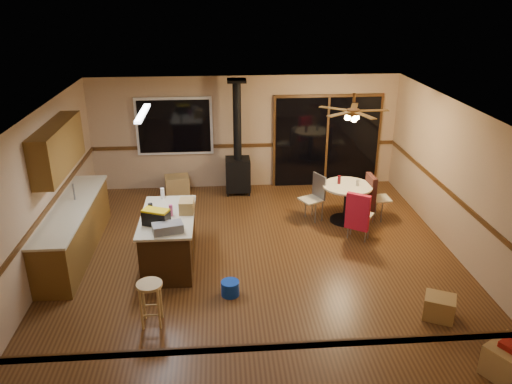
{
  "coord_description": "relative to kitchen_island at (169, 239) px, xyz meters",
  "views": [
    {
      "loc": [
        -0.61,
        -7.58,
        4.43
      ],
      "look_at": [
        0.0,
        0.3,
        1.15
      ],
      "focal_mm": 35.0,
      "sensor_mm": 36.0,
      "label": 1
    }
  ],
  "objects": [
    {
      "name": "floor",
      "position": [
        1.5,
        0.0,
        -0.45
      ],
      "size": [
        7.0,
        7.0,
        0.0
      ],
      "primitive_type": "plane",
      "color": "#502F16",
      "rests_on": "ground"
    },
    {
      "name": "ceiling",
      "position": [
        1.5,
        0.0,
        2.15
      ],
      "size": [
        7.0,
        7.0,
        0.0
      ],
      "primitive_type": "plane",
      "rotation": [
        3.14,
        0.0,
        0.0
      ],
      "color": "silver",
      "rests_on": "ground"
    },
    {
      "name": "wall_back",
      "position": [
        1.5,
        3.5,
        0.85
      ],
      "size": [
        7.0,
        0.0,
        7.0
      ],
      "primitive_type": "plane",
      "rotation": [
        1.57,
        0.0,
        0.0
      ],
      "color": "tan",
      "rests_on": "ground"
    },
    {
      "name": "wall_front",
      "position": [
        1.5,
        -3.5,
        0.85
      ],
      "size": [
        7.0,
        0.0,
        7.0
      ],
      "primitive_type": "plane",
      "rotation": [
        -1.57,
        0.0,
        0.0
      ],
      "color": "tan",
      "rests_on": "ground"
    },
    {
      "name": "wall_left",
      "position": [
        -2.0,
        0.0,
        0.85
      ],
      "size": [
        0.0,
        7.0,
        7.0
      ],
      "primitive_type": "plane",
      "rotation": [
        1.57,
        0.0,
        1.57
      ],
      "color": "tan",
      "rests_on": "ground"
    },
    {
      "name": "wall_right",
      "position": [
        5.0,
        0.0,
        0.85
      ],
      "size": [
        0.0,
        7.0,
        7.0
      ],
      "primitive_type": "plane",
      "rotation": [
        1.57,
        0.0,
        -1.57
      ],
      "color": "tan",
      "rests_on": "ground"
    },
    {
      "name": "chair_rail",
      "position": [
        1.5,
        0.0,
        0.55
      ],
      "size": [
        7.0,
        7.0,
        0.08
      ],
      "primitive_type": null,
      "color": "#482B12",
      "rests_on": "ground"
    },
    {
      "name": "window",
      "position": [
        -0.1,
        3.45,
        1.05
      ],
      "size": [
        1.72,
        0.1,
        1.32
      ],
      "primitive_type": "cube",
      "color": "black",
      "rests_on": "ground"
    },
    {
      "name": "sliding_door",
      "position": [
        3.4,
        3.45,
        0.6
      ],
      "size": [
        2.52,
        0.1,
        2.1
      ],
      "primitive_type": "cube",
      "color": "black",
      "rests_on": "ground"
    },
    {
      "name": "lower_cabinets",
      "position": [
        -1.7,
        0.5,
        -0.02
      ],
      "size": [
        0.6,
        3.0,
        0.86
      ],
      "primitive_type": "cube",
      "color": "brown",
      "rests_on": "ground"
    },
    {
      "name": "countertop",
      "position": [
        -1.7,
        0.5,
        0.43
      ],
      "size": [
        0.64,
        3.04,
        0.04
      ],
      "primitive_type": "cube",
      "color": "beige",
      "rests_on": "lower_cabinets"
    },
    {
      "name": "upper_cabinets",
      "position": [
        -1.83,
        0.7,
        1.45
      ],
      "size": [
        0.35,
        2.0,
        0.8
      ],
      "primitive_type": "cube",
      "color": "brown",
      "rests_on": "ground"
    },
    {
      "name": "kitchen_island",
      "position": [
        0.0,
        0.0,
        0.0
      ],
      "size": [
        0.88,
        1.68,
        0.9
      ],
      "color": "#321E0C",
      "rests_on": "ground"
    },
    {
      "name": "wood_stove",
      "position": [
        1.3,
        3.05,
        0.28
      ],
      "size": [
        0.55,
        0.5,
        2.52
      ],
      "color": "black",
      "rests_on": "ground"
    },
    {
      "name": "ceiling_fan",
      "position": [
        3.4,
        1.4,
        1.76
      ],
      "size": [
        0.24,
        0.24,
        0.55
      ],
      "color": "brown",
      "rests_on": "ceiling"
    },
    {
      "name": "fluorescent_strip",
      "position": [
        -0.3,
        0.3,
        2.11
      ],
      "size": [
        0.1,
        1.2,
        0.04
      ],
      "primitive_type": "cube",
      "color": "white",
      "rests_on": "ceiling"
    },
    {
      "name": "toolbox_grey",
      "position": [
        0.06,
        -0.61,
        0.52
      ],
      "size": [
        0.51,
        0.36,
        0.14
      ],
      "primitive_type": "cube",
      "rotation": [
        0.0,
        0.0,
        0.25
      ],
      "color": "slate",
      "rests_on": "kitchen_island"
    },
    {
      "name": "toolbox_black",
      "position": [
        -0.14,
        -0.33,
        0.56
      ],
      "size": [
        0.47,
        0.36,
        0.23
      ],
      "primitive_type": "cube",
      "rotation": [
        0.0,
        0.0,
        -0.38
      ],
      "color": "black",
      "rests_on": "kitchen_island"
    },
    {
      "name": "toolbox_yellow_lid",
      "position": [
        -0.14,
        -0.33,
        0.69
      ],
      "size": [
        0.46,
        0.35,
        0.03
      ],
      "primitive_type": "cube",
      "rotation": [
        0.0,
        0.0,
        -0.38
      ],
      "color": "gold",
      "rests_on": "toolbox_black"
    },
    {
      "name": "box_on_island",
      "position": [
        0.32,
        0.12,
        0.56
      ],
      "size": [
        0.25,
        0.33,
        0.22
      ],
      "primitive_type": "cube",
      "rotation": [
        0.0,
        0.0,
        -0.04
      ],
      "color": "#A38148",
      "rests_on": "kitchen_island"
    },
    {
      "name": "bottle_dark",
      "position": [
        -0.25,
        -0.09,
        0.58
      ],
      "size": [
        0.09,
        0.09,
        0.27
      ],
      "primitive_type": "cylinder",
      "rotation": [
        0.0,
        0.0,
        -0.13
      ],
      "color": "black",
      "rests_on": "kitchen_island"
    },
    {
      "name": "bottle_pink",
      "position": [
        0.07,
        -0.01,
        0.55
      ],
      "size": [
        0.08,
        0.08,
        0.2
      ],
      "primitive_type": "cylinder",
      "rotation": [
        0.0,
        0.0,
        -0.3
      ],
      "color": "#D84C8C",
      "rests_on": "kitchen_island"
    },
    {
      "name": "bottle_white",
      "position": [
        -0.14,
        0.72,
        0.55
      ],
      "size": [
        0.08,
        0.08,
        0.2
      ],
      "primitive_type": "cylinder",
      "rotation": [
        0.0,
        0.0,
        0.29
      ],
      "color": "white",
      "rests_on": "kitchen_island"
    },
    {
      "name": "bar_stool",
      "position": [
        -0.12,
        -1.66,
        -0.12
      ],
      "size": [
        0.42,
        0.42,
        0.66
      ],
      "primitive_type": "cylinder",
      "rotation": [
        0.0,
        0.0,
        0.18
      ],
      "color": "tan",
      "rests_on": "floor"
    },
    {
      "name": "blue_bucket",
      "position": [
        1.0,
        -1.05,
        -0.34
      ],
      "size": [
        0.36,
        0.36,
        0.23
      ],
      "primitive_type": "cylinder",
      "rotation": [
        0.0,
        0.0,
        0.32
      ],
      "color": "#0D39BE",
      "rests_on": "floor"
    },
    {
      "name": "dining_table",
      "position": [
        3.4,
        1.4,
        0.08
      ],
      "size": [
        0.98,
        0.98,
        0.78
      ],
      "color": "black",
      "rests_on": "ground"
    },
    {
      "name": "glass_red",
      "position": [
        3.25,
        1.5,
        0.41
      ],
      "size": [
        0.07,
        0.07,
        0.17
      ],
      "primitive_type": "cylinder",
      "rotation": [
        0.0,
        0.0,
        -0.12
      ],
      "color": "#590C14",
      "rests_on": "dining_table"
    },
    {
      "name": "glass_cream",
      "position": [
        3.58,
        1.35,
        0.39
      ],
      "size": [
        0.07,
        0.07,
        0.13
      ],
      "primitive_type": "cylinder",
      "rotation": [
        0.0,
        0.0,
        -0.33
      ],
      "color": "beige",
      "rests_on": "dining_table"
    },
    {
      "name": "chair_left",
      "position": [
        2.8,
        1.55,
        0.14
      ],
      "size": [
        0.54,
        0.54,
        0.51
      ],
      "color": "#C1B68F",
      "rests_on": "ground"
    },
    {
      "name": "chair_near",
      "position": [
        3.4,
        0.55,
        0.14
      ],
      "size": [
        0.61,
        0.62,
        0.7
      ],
      "color": "#C1B68F",
      "rests_on": "ground"
    },
    {
      "name": "chair_right",
      "position": [
        3.92,
        1.44,
        0.14
      ],
      "size": [
        0.48,
        0.44,
        0.7
      ],
      "color": "#C1B68F",
      "rests_on": "ground"
    },
    {
      "name": "box_under_window",
      "position": [
        -0.09,
        3.1,
        -0.24
      ],
      "size": [
        0.59,
        0.5,
        0.43
      ],
      "primitive_type": "cube",
      "rotation": [
        0.0,
        0.0,
        0.14
      ],
      "color": "#A38148",
      "rests_on": "floor"
    },
    {
      "name": "box_corner_a",
      "position": [
        4.34,
        -3.02,
        -0.25
      ],
      "size": [
        0.7,
        0.67,
        0.41
      ],
      "primitive_type": "cube",
      "rotation": [
        0.0,
        0.0,
        0.52
      ],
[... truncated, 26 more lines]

